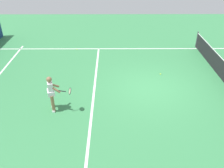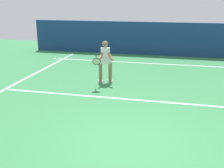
% 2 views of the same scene
% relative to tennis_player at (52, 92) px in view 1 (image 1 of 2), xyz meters
% --- Properties ---
extents(ground_plane, '(26.88, 26.88, 0.00)m').
position_rel_tennis_player_xyz_m(ground_plane, '(-1.68, 4.31, -0.85)').
color(ground_plane, '#38844C').
extents(service_line_marking, '(9.71, 0.10, 0.01)m').
position_rel_tennis_player_xyz_m(service_line_marking, '(-1.68, 1.60, -0.84)').
color(service_line_marking, white).
rests_on(service_line_marking, ground).
extents(sideline_left_marking, '(0.10, 18.68, 0.01)m').
position_rel_tennis_player_xyz_m(sideline_left_marking, '(-6.53, 4.31, -0.84)').
color(sideline_left_marking, white).
rests_on(sideline_left_marking, ground).
extents(tennis_player, '(0.66, 1.09, 1.55)m').
position_rel_tennis_player_xyz_m(tennis_player, '(0.00, 0.00, 0.00)').
color(tennis_player, '#8C6647').
rests_on(tennis_player, ground).
extents(tennis_ball_near, '(0.07, 0.07, 0.07)m').
position_rel_tennis_player_xyz_m(tennis_ball_near, '(-3.00, 5.03, -0.81)').
color(tennis_ball_near, '#D1E533').
rests_on(tennis_ball_near, ground).
extents(tennis_ball_mid, '(0.07, 0.07, 0.07)m').
position_rel_tennis_player_xyz_m(tennis_ball_mid, '(-6.36, 0.19, -0.81)').
color(tennis_ball_mid, '#D1E533').
rests_on(tennis_ball_mid, ground).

